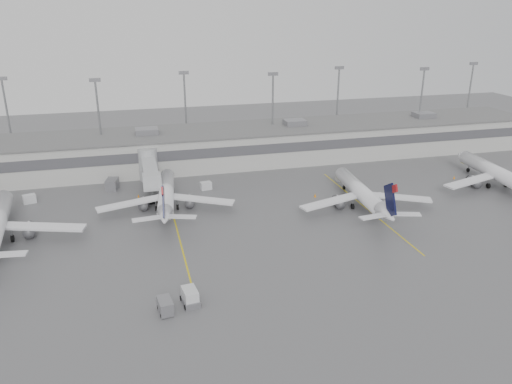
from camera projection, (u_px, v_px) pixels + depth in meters
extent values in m
plane|color=#4D4D4F|center=(326.00, 285.00, 67.02)|extent=(260.00, 260.00, 0.00)
cube|color=#B0B0AB|center=(234.00, 146.00, 118.16)|extent=(150.00, 16.00, 8.00)
cube|color=#47474C|center=(242.00, 151.00, 110.52)|extent=(150.00, 0.15, 2.20)
cube|color=#606060|center=(234.00, 129.00, 116.74)|extent=(152.00, 17.00, 0.30)
cube|color=slate|center=(424.00, 115.00, 128.26)|extent=(5.00, 4.00, 1.30)
cylinder|color=gray|center=(9.00, 124.00, 112.88)|extent=(0.44, 0.44, 20.00)
cube|color=slate|center=(1.00, 79.00, 109.30)|extent=(2.40, 0.50, 0.80)
cylinder|color=gray|center=(100.00, 126.00, 110.80)|extent=(0.44, 0.44, 20.00)
cube|color=slate|center=(95.00, 80.00, 107.22)|extent=(2.40, 0.50, 0.80)
cylinder|color=gray|center=(186.00, 115.00, 122.31)|extent=(0.44, 0.44, 20.00)
cube|color=slate|center=(184.00, 73.00, 118.72)|extent=(2.40, 0.50, 0.80)
cylinder|color=gray|center=(273.00, 117.00, 120.22)|extent=(0.44, 0.44, 20.00)
cube|color=slate|center=(273.00, 74.00, 116.64)|extent=(2.40, 0.50, 0.80)
cylinder|color=gray|center=(337.00, 107.00, 131.73)|extent=(0.44, 0.44, 20.00)
cube|color=slate|center=(339.00, 68.00, 128.15)|extent=(2.40, 0.50, 0.80)
cylinder|color=gray|center=(420.00, 109.00, 129.65)|extent=(0.44, 0.44, 20.00)
cube|color=slate|center=(425.00, 69.00, 126.06)|extent=(2.40, 0.50, 0.80)
cylinder|color=gray|center=(468.00, 100.00, 141.15)|extent=(0.44, 0.44, 20.00)
cube|color=slate|center=(474.00, 63.00, 137.57)|extent=(2.40, 0.50, 0.80)
cylinder|color=#999B9E|center=(148.00, 164.00, 106.26)|extent=(4.00, 4.00, 7.00)
cube|color=#999B9E|center=(150.00, 170.00, 100.09)|extent=(2.80, 13.00, 2.60)
cube|color=#999B9E|center=(152.00, 182.00, 93.30)|extent=(3.40, 2.40, 3.00)
cylinder|color=gray|center=(153.00, 196.00, 94.31)|extent=(0.70, 0.70, 2.80)
cube|color=black|center=(154.00, 201.00, 94.68)|extent=(2.20, 1.20, 0.70)
cube|color=#D7BD0C|center=(176.00, 227.00, 84.64)|extent=(0.25, 40.00, 0.01)
cube|color=#D7BD0C|center=(365.00, 207.00, 92.88)|extent=(0.25, 40.00, 0.01)
cone|color=white|center=(5.00, 195.00, 90.30)|extent=(3.21, 3.03, 2.99)
cube|color=white|center=(44.00, 227.00, 79.40)|extent=(13.19, 5.45, 0.35)
cylinder|color=black|center=(6.00, 215.00, 88.20)|extent=(0.42, 0.92, 0.90)
cylinder|color=black|center=(12.00, 238.00, 79.16)|extent=(0.54, 1.13, 1.09)
cylinder|color=white|center=(166.00, 193.00, 92.27)|extent=(4.91, 20.34, 2.75)
cone|color=white|center=(168.00, 173.00, 102.80)|extent=(3.01, 2.85, 2.75)
cone|color=white|center=(165.00, 217.00, 80.85)|extent=(3.23, 4.85, 2.75)
cube|color=white|center=(130.00, 203.00, 89.28)|extent=(12.15, 4.77, 0.32)
cube|color=white|center=(202.00, 199.00, 91.03)|extent=(11.85, 7.06, 0.32)
cube|color=black|center=(164.00, 203.00, 79.49)|extent=(0.83, 5.16, 6.00)
cube|color=maroon|center=(162.00, 191.00, 77.55)|extent=(0.47, 1.87, 1.74)
cylinder|color=black|center=(168.00, 189.00, 100.73)|extent=(0.41, 0.85, 0.82)
cylinder|color=black|center=(156.00, 208.00, 91.10)|extent=(0.52, 1.05, 1.01)
cylinder|color=black|center=(178.00, 207.00, 91.63)|extent=(0.52, 1.05, 1.01)
cylinder|color=white|center=(360.00, 191.00, 93.17)|extent=(4.37, 20.51, 2.78)
cone|color=white|center=(340.00, 172.00, 103.74)|extent=(2.97, 2.80, 2.78)
cone|color=white|center=(387.00, 214.00, 81.70)|extent=(3.13, 4.83, 2.78)
cube|color=white|center=(331.00, 202.00, 89.98)|extent=(12.26, 5.14, 0.32)
cube|color=white|center=(398.00, 197.00, 92.10)|extent=(12.03, 6.83, 0.32)
cube|color=black|center=(390.00, 200.00, 80.33)|extent=(0.69, 5.21, 6.05)
cube|color=maroon|center=(395.00, 189.00, 78.37)|extent=(0.42, 1.89, 1.76)
cylinder|color=black|center=(344.00, 188.00, 101.67)|extent=(0.39, 0.86, 0.83)
cylinder|color=black|center=(353.00, 206.00, 91.94)|extent=(0.50, 1.05, 1.02)
cylinder|color=black|center=(372.00, 205.00, 92.58)|extent=(0.50, 1.05, 1.02)
cylinder|color=white|center=(493.00, 171.00, 103.60)|extent=(4.61, 21.38, 2.89)
cone|color=white|center=(462.00, 155.00, 114.63)|extent=(3.10, 2.93, 2.89)
cube|color=white|center=(471.00, 181.00, 100.29)|extent=(12.78, 5.33, 0.34)
cylinder|color=black|center=(468.00, 170.00, 112.47)|extent=(0.41, 0.89, 0.87)
cylinder|color=black|center=(488.00, 186.00, 102.32)|extent=(0.52, 1.09, 1.06)
cylinder|color=black|center=(506.00, 185.00, 102.98)|extent=(0.52, 1.09, 1.06)
cube|color=silver|center=(190.00, 296.00, 62.56)|extent=(2.03, 2.91, 2.04)
cube|color=slate|center=(190.00, 301.00, 62.78)|extent=(2.31, 3.39, 0.79)
cylinder|color=black|center=(181.00, 298.00, 63.48)|extent=(0.33, 0.66, 0.63)
cylinder|color=black|center=(195.00, 295.00, 64.11)|extent=(0.33, 0.66, 0.63)
cylinder|color=black|center=(186.00, 307.00, 61.51)|extent=(0.33, 0.66, 0.63)
cylinder|color=black|center=(200.00, 304.00, 62.14)|extent=(0.33, 0.66, 0.63)
cube|color=slate|center=(165.00, 306.00, 60.75)|extent=(1.93, 2.96, 1.69)
cylinder|color=black|center=(158.00, 307.00, 61.61)|extent=(0.29, 0.58, 0.56)
cylinder|color=black|center=(173.00, 314.00, 60.36)|extent=(0.29, 0.58, 0.56)
cube|color=silver|center=(29.00, 199.00, 94.60)|extent=(2.65, 2.17, 1.62)
cube|color=silver|center=(206.00, 186.00, 101.61)|extent=(2.40, 1.79, 1.56)
cube|color=silver|center=(341.00, 177.00, 106.71)|extent=(2.27, 1.63, 1.51)
cube|color=slate|center=(112.00, 184.00, 101.57)|extent=(2.83, 3.83, 2.16)
cone|color=orange|center=(138.00, 196.00, 97.51)|extent=(0.38, 0.38, 0.61)
cone|color=orange|center=(315.00, 195.00, 97.66)|extent=(0.46, 0.46, 0.73)
cone|color=orange|center=(454.00, 177.00, 107.95)|extent=(0.40, 0.40, 0.64)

